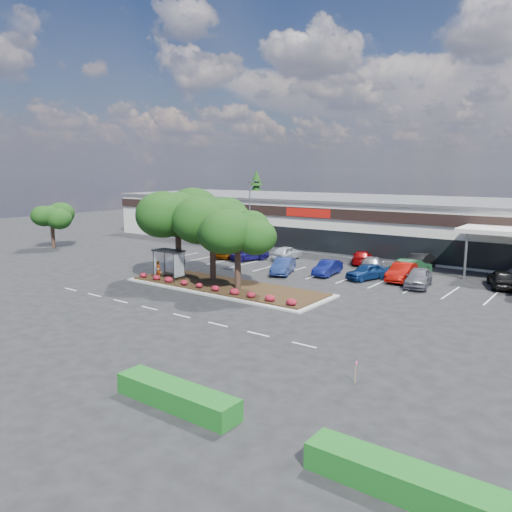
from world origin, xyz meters
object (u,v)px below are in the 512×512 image
Objects in this scene: car_1 at (249,254)px; light_pole at (250,226)px; survey_stake at (356,369)px; car_0 at (231,250)px.

light_pole is at bearing 92.98° from car_1.
light_pole is at bearing 135.71° from survey_stake.
survey_stake is 32.57m from car_1.
survey_stake is 34.81m from car_0.
car_0 reaches higher than survey_stake.
car_1 is (-23.41, 22.64, 0.06)m from survey_stake.
survey_stake is (23.36, -22.78, -3.13)m from light_pole.
car_1 reaches higher than survey_stake.
light_pole reaches higher than car_1.
car_0 is 1.09× the size of car_1.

